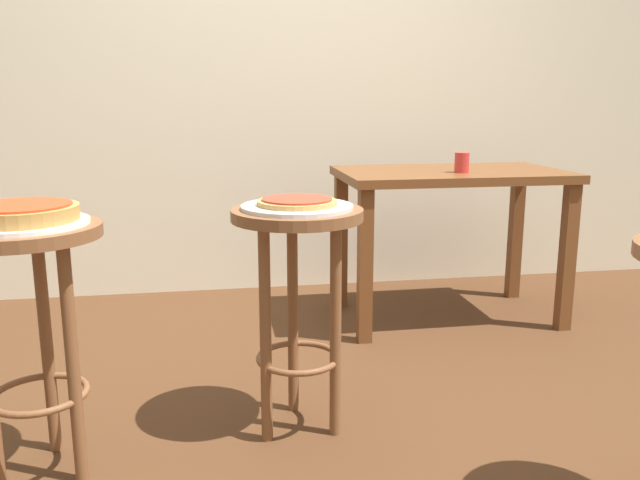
{
  "coord_description": "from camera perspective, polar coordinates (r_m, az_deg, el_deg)",
  "views": [
    {
      "loc": [
        -0.4,
        -2.02,
        1.07
      ],
      "look_at": [
        -0.08,
        -0.17,
        0.66
      ],
      "focal_mm": 36.88,
      "sensor_mm": 36.0,
      "label": 1
    }
  ],
  "objects": [
    {
      "name": "stool_middle",
      "position": [
        1.97,
        -23.9,
        -4.15
      ],
      "size": [
        0.41,
        0.41,
        0.73
      ],
      "color": "brown",
      "rests_on": "ground_plane"
    },
    {
      "name": "cup_near_edge",
      "position": [
        3.09,
        12.21,
        6.59
      ],
      "size": [
        0.07,
        0.07,
        0.09
      ],
      "primitive_type": "cylinder",
      "color": "red",
      "rests_on": "dining_table"
    },
    {
      "name": "back_wall",
      "position": [
        3.72,
        -3.87,
        18.97
      ],
      "size": [
        6.0,
        0.1,
        3.0
      ],
      "primitive_type": "cube",
      "color": "beige",
      "rests_on": "ground_plane"
    },
    {
      "name": "pizza_middle",
      "position": [
        1.93,
        -24.47,
        2.16
      ],
      "size": [
        0.29,
        0.29,
        0.05
      ],
      "color": "#B78442",
      "rests_on": "serving_plate_middle"
    },
    {
      "name": "serving_plate_leftside",
      "position": [
        2.02,
        -2.0,
        2.89
      ],
      "size": [
        0.35,
        0.35,
        0.01
      ],
      "primitive_type": "cylinder",
      "color": "silver",
      "rests_on": "stool_leftside"
    },
    {
      "name": "serving_plate_middle",
      "position": [
        1.93,
        -24.4,
        1.33
      ],
      "size": [
        0.35,
        0.35,
        0.01
      ],
      "primitive_type": "cylinder",
      "color": "white",
      "rests_on": "stool_middle"
    },
    {
      "name": "pizza_leftside",
      "position": [
        2.02,
        -2.0,
        3.34
      ],
      "size": [
        0.25,
        0.25,
        0.02
      ],
      "color": "tan",
      "rests_on": "serving_plate_leftside"
    },
    {
      "name": "ground_plane",
      "position": [
        2.32,
        1.16,
        -15.1
      ],
      "size": [
        6.0,
        6.0,
        0.0
      ],
      "primitive_type": "plane",
      "color": "#4C2D19"
    },
    {
      "name": "dining_table",
      "position": [
        3.2,
        11.24,
        3.84
      ],
      "size": [
        1.06,
        0.62,
        0.73
      ],
      "color": "brown",
      "rests_on": "ground_plane"
    },
    {
      "name": "stool_leftside",
      "position": [
        2.06,
        -1.96,
        -2.38
      ],
      "size": [
        0.41,
        0.41,
        0.73
      ],
      "color": "brown",
      "rests_on": "ground_plane"
    }
  ]
}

